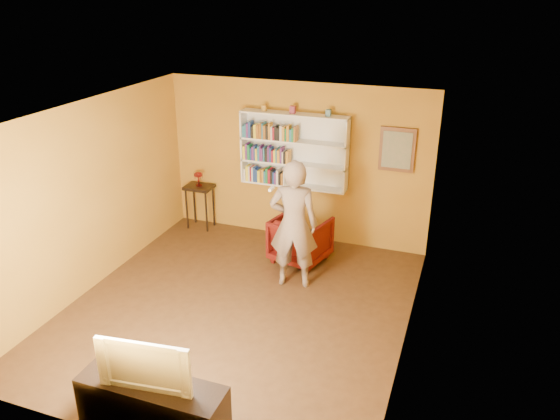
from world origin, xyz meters
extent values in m
cube|color=#3F2814|center=(0.00, 0.00, -0.06)|extent=(5.30, 5.80, 0.12)
cube|color=#AB751F|center=(0.00, 2.52, 1.35)|extent=(5.30, 0.04, 2.70)
cube|color=#AB751F|center=(0.00, -2.52, 1.35)|extent=(5.30, 0.04, 2.70)
cube|color=#AB751F|center=(-2.27, 0.00, 1.35)|extent=(0.04, 5.80, 2.70)
cube|color=#AB751F|center=(2.27, 0.00, 1.35)|extent=(0.04, 5.80, 2.70)
cube|color=silver|center=(0.00, 0.00, 2.73)|extent=(5.30, 5.80, 0.06)
cube|color=white|center=(0.00, 2.48, 1.60)|extent=(1.80, 0.03, 1.20)
cube|color=white|center=(-0.89, 2.35, 1.60)|extent=(0.03, 0.28, 1.20)
cube|color=white|center=(0.89, 2.35, 1.60)|extent=(0.03, 0.28, 1.20)
cube|color=white|center=(0.00, 2.35, 1.00)|extent=(1.80, 0.28, 0.03)
cube|color=white|center=(0.00, 2.35, 1.38)|extent=(1.80, 0.28, 0.03)
cube|color=white|center=(0.00, 2.35, 1.76)|extent=(1.80, 0.28, 0.03)
cube|color=white|center=(0.00, 2.35, 2.20)|extent=(1.80, 0.28, 0.03)
cube|color=silver|center=(-0.84, 2.30, 1.12)|extent=(0.04, 0.15, 0.21)
cube|color=yellow|center=(-0.79, 2.30, 1.15)|extent=(0.04, 0.16, 0.26)
cube|color=silver|center=(-0.76, 2.31, 1.15)|extent=(0.03, 0.19, 0.26)
cube|color=maroon|center=(-0.73, 2.31, 1.14)|extent=(0.02, 0.17, 0.24)
cube|color=silver|center=(-0.70, 2.29, 1.14)|extent=(0.02, 0.14, 0.25)
cube|color=navy|center=(-0.67, 2.30, 1.14)|extent=(0.04, 0.15, 0.25)
cube|color=navy|center=(-0.62, 2.31, 1.12)|extent=(0.03, 0.18, 0.22)
cube|color=yellow|center=(-0.58, 2.29, 1.12)|extent=(0.04, 0.14, 0.20)
cube|color=#92561A|center=(-0.54, 2.31, 1.12)|extent=(0.03, 0.17, 0.22)
cube|color=#C58627|center=(-0.51, 2.31, 1.13)|extent=(0.03, 0.18, 0.23)
cube|color=teal|center=(-0.48, 2.29, 1.12)|extent=(0.03, 0.14, 0.21)
cube|color=#1A773E|center=(-0.44, 2.31, 1.14)|extent=(0.04, 0.19, 0.26)
cube|color=maroon|center=(-0.39, 2.31, 1.14)|extent=(0.04, 0.17, 0.24)
cube|color=black|center=(-0.35, 2.31, 1.13)|extent=(0.03, 0.17, 0.23)
cube|color=navy|center=(-0.32, 2.30, 1.12)|extent=(0.03, 0.16, 0.21)
cube|color=#5D2777|center=(-0.29, 2.30, 1.11)|extent=(0.03, 0.17, 0.20)
cube|color=silver|center=(-0.25, 2.31, 1.14)|extent=(0.04, 0.18, 0.25)
cube|color=black|center=(-0.20, 2.31, 1.12)|extent=(0.03, 0.19, 0.20)
cube|color=#92561A|center=(-0.16, 2.31, 1.11)|extent=(0.03, 0.17, 0.20)
cube|color=silver|center=(-0.13, 2.31, 1.14)|extent=(0.03, 0.18, 0.25)
cube|color=yellow|center=(-0.84, 2.31, 1.51)|extent=(0.04, 0.19, 0.23)
cube|color=#5D2777|center=(-0.80, 2.30, 1.53)|extent=(0.03, 0.17, 0.27)
cube|color=#1A773E|center=(-0.76, 2.30, 1.52)|extent=(0.04, 0.15, 0.25)
cube|color=navy|center=(-0.72, 2.29, 1.50)|extent=(0.02, 0.15, 0.20)
cube|color=#5D2777|center=(-0.68, 2.31, 1.51)|extent=(0.04, 0.18, 0.23)
cube|color=navy|center=(-0.65, 2.29, 1.52)|extent=(0.02, 0.14, 0.25)
cube|color=yellow|center=(-0.62, 2.31, 1.49)|extent=(0.03, 0.18, 0.20)
cube|color=teal|center=(-0.58, 2.30, 1.52)|extent=(0.03, 0.16, 0.25)
cube|color=#5D2777|center=(-0.55, 2.29, 1.53)|extent=(0.02, 0.15, 0.26)
cube|color=#5D2777|center=(-0.52, 2.29, 1.50)|extent=(0.03, 0.14, 0.22)
cube|color=teal|center=(-0.48, 2.30, 1.51)|extent=(0.02, 0.16, 0.24)
cube|color=black|center=(-0.44, 2.29, 1.51)|extent=(0.04, 0.14, 0.23)
cube|color=#5D2777|center=(-0.40, 2.29, 1.53)|extent=(0.03, 0.15, 0.27)
cube|color=navy|center=(-0.37, 2.29, 1.52)|extent=(0.03, 0.15, 0.24)
cube|color=maroon|center=(-0.33, 2.30, 1.49)|extent=(0.04, 0.15, 0.20)
cube|color=yellow|center=(-0.30, 2.31, 1.50)|extent=(0.03, 0.18, 0.21)
cube|color=teal|center=(-0.26, 2.31, 1.51)|extent=(0.02, 0.19, 0.23)
cube|color=#C58627|center=(-0.23, 2.31, 1.50)|extent=(0.04, 0.19, 0.21)
cube|color=#5D2777|center=(-0.18, 2.30, 1.52)|extent=(0.03, 0.16, 0.26)
cube|color=silver|center=(-0.15, 2.31, 1.49)|extent=(0.02, 0.18, 0.20)
cube|color=black|center=(-0.12, 2.30, 1.49)|extent=(0.04, 0.16, 0.20)
cube|color=#C58627|center=(-0.08, 2.30, 1.50)|extent=(0.04, 0.17, 0.21)
cube|color=teal|center=(-0.84, 2.30, 1.87)|extent=(0.04, 0.16, 0.19)
cube|color=teal|center=(-0.81, 2.29, 1.89)|extent=(0.02, 0.14, 0.23)
cube|color=#5D2777|center=(-0.77, 2.31, 1.89)|extent=(0.04, 0.18, 0.24)
cube|color=navy|center=(-0.73, 2.30, 1.91)|extent=(0.04, 0.16, 0.27)
cube|color=black|center=(-0.69, 2.29, 1.87)|extent=(0.04, 0.14, 0.19)
cube|color=yellow|center=(-0.64, 2.30, 1.89)|extent=(0.04, 0.16, 0.22)
cube|color=#92561A|center=(-0.59, 2.30, 1.89)|extent=(0.04, 0.15, 0.23)
cube|color=#92561A|center=(-0.54, 2.29, 1.90)|extent=(0.04, 0.15, 0.25)
cube|color=teal|center=(-0.50, 2.31, 1.90)|extent=(0.02, 0.18, 0.26)
cube|color=#92561A|center=(-0.47, 2.31, 1.89)|extent=(0.04, 0.19, 0.23)
cube|color=black|center=(-0.42, 2.31, 1.89)|extent=(0.04, 0.18, 0.23)
cube|color=#C58627|center=(-0.38, 2.29, 1.91)|extent=(0.03, 0.14, 0.27)
cube|color=silver|center=(-0.35, 2.31, 1.88)|extent=(0.03, 0.17, 0.22)
cube|color=maroon|center=(-0.31, 2.29, 1.88)|extent=(0.03, 0.14, 0.21)
cube|color=black|center=(-0.28, 2.30, 1.89)|extent=(0.04, 0.15, 0.23)
cube|color=black|center=(-0.23, 2.31, 1.88)|extent=(0.04, 0.18, 0.21)
cube|color=silver|center=(-0.19, 2.30, 1.90)|extent=(0.04, 0.16, 0.24)
cube|color=#C58627|center=(-0.14, 2.30, 1.89)|extent=(0.04, 0.16, 0.23)
cube|color=#1A773E|center=(-0.11, 2.31, 1.88)|extent=(0.02, 0.18, 0.21)
cube|color=#C58627|center=(-0.07, 2.29, 1.90)|extent=(0.04, 0.15, 0.26)
cube|color=teal|center=(-0.02, 2.31, 1.87)|extent=(0.03, 0.19, 0.20)
cube|color=#1A773E|center=(0.01, 2.31, 1.88)|extent=(0.03, 0.18, 0.22)
cube|color=#92561A|center=(0.05, 2.31, 1.90)|extent=(0.03, 0.17, 0.25)
cube|color=#B48A33|center=(-0.51, 2.35, 2.26)|extent=(0.07, 0.07, 0.09)
cube|color=#852C46|center=(-0.02, 2.35, 2.27)|extent=(0.09, 0.09, 0.12)
cube|color=slate|center=(0.56, 2.35, 2.27)|extent=(0.08, 0.08, 0.10)
cube|color=brown|center=(1.65, 2.46, 1.75)|extent=(0.55, 0.04, 0.70)
cube|color=gray|center=(1.65, 2.44, 1.75)|extent=(0.45, 0.02, 0.58)
cylinder|color=black|center=(-1.94, 2.11, 0.37)|extent=(0.04, 0.04, 0.75)
cylinder|color=black|center=(-1.54, 2.11, 0.37)|extent=(0.04, 0.04, 0.75)
cylinder|color=black|center=(-1.94, 2.39, 0.37)|extent=(0.04, 0.04, 0.75)
cylinder|color=black|center=(-1.54, 2.39, 0.37)|extent=(0.04, 0.04, 0.75)
cube|color=black|center=(-1.74, 2.25, 0.77)|extent=(0.49, 0.37, 0.05)
cylinder|color=maroon|center=(-1.74, 2.25, 0.81)|extent=(0.11, 0.11, 0.02)
cylinder|color=maroon|center=(-1.74, 2.25, 0.89)|extent=(0.03, 0.03, 0.14)
ellipsoid|color=maroon|center=(-1.74, 2.25, 1.01)|extent=(0.15, 0.15, 0.10)
cylinder|color=beige|center=(-1.67, 2.25, 1.00)|extent=(0.01, 0.01, 0.11)
cylinder|color=beige|center=(-1.68, 2.29, 1.00)|extent=(0.01, 0.01, 0.11)
cylinder|color=beige|center=(-1.71, 2.32, 1.00)|extent=(0.01, 0.01, 0.11)
cylinder|color=beige|center=(-1.75, 2.32, 1.00)|extent=(0.01, 0.01, 0.11)
cylinder|color=beige|center=(-1.79, 2.31, 1.00)|extent=(0.01, 0.01, 0.11)
cylinder|color=beige|center=(-1.81, 2.27, 1.00)|extent=(0.01, 0.01, 0.11)
cylinder|color=beige|center=(-1.81, 2.23, 1.00)|extent=(0.01, 0.01, 0.11)
cylinder|color=beige|center=(-1.79, 2.19, 1.00)|extent=(0.01, 0.01, 0.11)
cylinder|color=beige|center=(-1.75, 2.18, 1.00)|extent=(0.01, 0.01, 0.11)
cylinder|color=beige|center=(-1.71, 2.18, 1.00)|extent=(0.01, 0.01, 0.11)
cylinder|color=beige|center=(-1.68, 2.21, 1.00)|extent=(0.01, 0.01, 0.11)
imported|color=#440405|center=(0.36, 1.64, 0.37)|extent=(0.97, 0.98, 0.74)
imported|color=#7C685A|center=(0.49, 0.91, 0.96)|extent=(0.78, 0.59, 1.92)
cube|color=white|center=(0.27, 0.60, 1.59)|extent=(0.04, 0.15, 0.04)
cube|color=black|center=(0.08, -2.25, 0.27)|extent=(1.51, 0.45, 0.54)
imported|color=black|center=(0.08, -2.25, 0.81)|extent=(0.95, 0.24, 0.54)
camera|label=1|loc=(2.72, -5.81, 4.17)|focal=35.00mm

